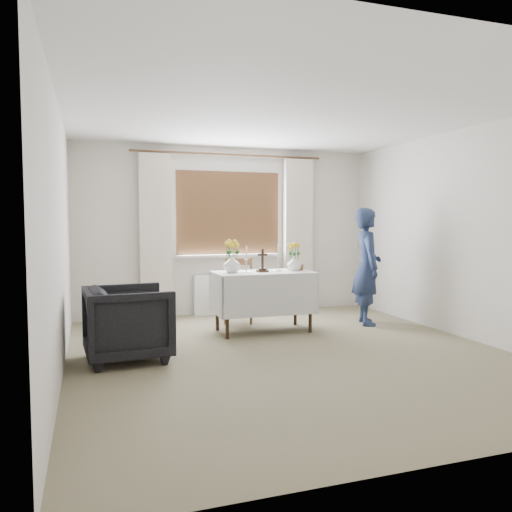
{
  "coord_description": "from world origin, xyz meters",
  "views": [
    {
      "loc": [
        -1.99,
        -4.79,
        1.4
      ],
      "look_at": [
        -0.09,
        0.91,
        0.98
      ],
      "focal_mm": 35.0,
      "sensor_mm": 36.0,
      "label": 1
    }
  ],
  "objects_px": {
    "armchair": "(128,323)",
    "wooden_cross": "(262,260)",
    "flower_vase_left": "(232,264)",
    "altar_table": "(263,302)",
    "flower_vase_right": "(294,263)",
    "wooden_chair": "(238,290)",
    "person": "(367,266)"
  },
  "relations": [
    {
      "from": "armchair",
      "to": "wooden_cross",
      "type": "relative_size",
      "value": 2.88
    },
    {
      "from": "flower_vase_left",
      "to": "altar_table",
      "type": "bearing_deg",
      "value": -6.33
    },
    {
      "from": "flower_vase_right",
      "to": "wooden_chair",
      "type": "bearing_deg",
      "value": 128.75
    },
    {
      "from": "armchair",
      "to": "wooden_cross",
      "type": "bearing_deg",
      "value": -69.68
    },
    {
      "from": "wooden_cross",
      "to": "person",
      "type": "bearing_deg",
      "value": -5.0
    },
    {
      "from": "wooden_cross",
      "to": "flower_vase_left",
      "type": "distance_m",
      "value": 0.39
    },
    {
      "from": "wooden_chair",
      "to": "altar_table",
      "type": "bearing_deg",
      "value": -61.22
    },
    {
      "from": "wooden_chair",
      "to": "flower_vase_right",
      "type": "xyz_separation_m",
      "value": [
        0.55,
        -0.68,
        0.41
      ]
    },
    {
      "from": "armchair",
      "to": "person",
      "type": "bearing_deg",
      "value": -80.41
    },
    {
      "from": "wooden_cross",
      "to": "flower_vase_right",
      "type": "xyz_separation_m",
      "value": [
        0.44,
        0.01,
        -0.05
      ]
    },
    {
      "from": "armchair",
      "to": "person",
      "type": "distance_m",
      "value": 3.33
    },
    {
      "from": "altar_table",
      "to": "flower_vase_left",
      "type": "distance_m",
      "value": 0.63
    },
    {
      "from": "altar_table",
      "to": "person",
      "type": "distance_m",
      "value": 1.54
    },
    {
      "from": "person",
      "to": "flower_vase_left",
      "type": "distance_m",
      "value": 1.89
    },
    {
      "from": "wooden_cross",
      "to": "flower_vase_left",
      "type": "height_order",
      "value": "wooden_cross"
    },
    {
      "from": "wooden_chair",
      "to": "wooden_cross",
      "type": "xyz_separation_m",
      "value": [
        0.11,
        -0.69,
        0.46
      ]
    },
    {
      "from": "armchair",
      "to": "wooden_cross",
      "type": "distance_m",
      "value": 1.94
    },
    {
      "from": "flower_vase_right",
      "to": "person",
      "type": "bearing_deg",
      "value": 0.09
    },
    {
      "from": "armchair",
      "to": "flower_vase_left",
      "type": "xyz_separation_m",
      "value": [
        1.32,
        0.84,
        0.49
      ]
    },
    {
      "from": "wooden_chair",
      "to": "armchair",
      "type": "distance_m",
      "value": 2.17
    },
    {
      "from": "flower_vase_left",
      "to": "wooden_chair",
      "type": "bearing_deg",
      "value": 66.95
    },
    {
      "from": "armchair",
      "to": "altar_table",
      "type": "bearing_deg",
      "value": -69.54
    },
    {
      "from": "armchair",
      "to": "person",
      "type": "xyz_separation_m",
      "value": [
        3.2,
        0.79,
        0.41
      ]
    },
    {
      "from": "person",
      "to": "wooden_cross",
      "type": "relative_size",
      "value": 5.47
    },
    {
      "from": "person",
      "to": "armchair",
      "type": "bearing_deg",
      "value": 120.54
    },
    {
      "from": "flower_vase_right",
      "to": "armchair",
      "type": "bearing_deg",
      "value": -159.69
    },
    {
      "from": "wooden_chair",
      "to": "armchair",
      "type": "xyz_separation_m",
      "value": [
        -1.59,
        -1.47,
        -0.07
      ]
    },
    {
      "from": "person",
      "to": "flower_vase_left",
      "type": "bearing_deg",
      "value": 105.29
    },
    {
      "from": "person",
      "to": "flower_vase_left",
      "type": "xyz_separation_m",
      "value": [
        -1.88,
        0.04,
        0.08
      ]
    },
    {
      "from": "altar_table",
      "to": "flower_vase_right",
      "type": "relative_size",
      "value": 6.56
    },
    {
      "from": "wooden_cross",
      "to": "flower_vase_left",
      "type": "bearing_deg",
      "value": 165.84
    },
    {
      "from": "wooden_chair",
      "to": "wooden_cross",
      "type": "bearing_deg",
      "value": -62.91
    }
  ]
}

